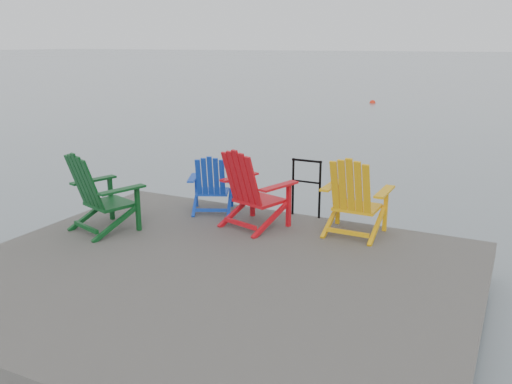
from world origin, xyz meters
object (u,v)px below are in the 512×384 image
at_px(chair_red, 253,188).
at_px(buoy_b, 372,103).
at_px(handrail, 306,182).
at_px(chair_blue, 212,184).
at_px(chair_green, 100,192).
at_px(chair_yellow, 355,196).

relative_size(chair_red, buoy_b, 3.61).
distance_m(handrail, chair_blue, 1.49).
distance_m(chair_red, buoy_b, 22.37).
bearing_deg(chair_green, chair_yellow, 41.74).
xyz_separation_m(chair_green, chair_red, (1.86, 1.10, 0.01)).
relative_size(chair_green, chair_yellow, 1.02).
xyz_separation_m(handrail, chair_red, (-0.51, -0.83, 0.04)).
relative_size(chair_blue, buoy_b, 2.89).
xyz_separation_m(chair_green, chair_blue, (0.96, 1.47, -0.11)).
relative_size(chair_blue, chair_yellow, 0.83).
bearing_deg(chair_blue, chair_green, -147.68).
height_order(handrail, buoy_b, handrail).
xyz_separation_m(handrail, buoy_b, (-4.43, 21.17, -1.04)).
bearing_deg(chair_yellow, chair_red, -166.16).
height_order(chair_green, buoy_b, chair_green).
bearing_deg(buoy_b, handrail, -78.19).
relative_size(handrail, chair_blue, 0.97).
bearing_deg(chair_yellow, buoy_b, 104.57).
height_order(chair_green, chair_red, chair_red).
bearing_deg(chair_red, chair_blue, 174.93).
distance_m(chair_yellow, buoy_b, 22.34).
bearing_deg(chair_red, chair_yellow, 30.09).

